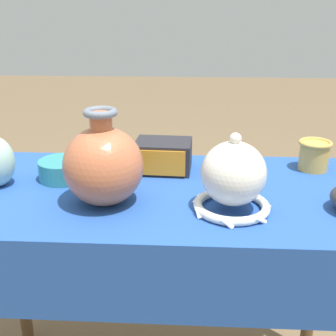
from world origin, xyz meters
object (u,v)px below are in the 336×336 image
object	(u,v)px
vase_tall_bulbous	(103,165)
vase_dome_bell	(233,179)
pot_squat_teal	(64,169)
cup_wide_ochre	(314,154)
mosaic_tile_box	(163,156)

from	to	relation	value
vase_tall_bulbous	vase_dome_bell	distance (m)	0.32
pot_squat_teal	cup_wide_ochre	world-z (taller)	cup_wide_ochre
pot_squat_teal	cup_wide_ochre	size ratio (longest dim) A/B	1.42
vase_tall_bulbous	cup_wide_ochre	bearing A→B (deg)	24.31
pot_squat_teal	cup_wide_ochre	bearing A→B (deg)	8.82
vase_tall_bulbous	cup_wide_ochre	size ratio (longest dim) A/B	2.44
vase_dome_bell	mosaic_tile_box	size ratio (longest dim) A/B	1.17
vase_tall_bulbous	pot_squat_teal	xyz separation A→B (m)	(-0.15, 0.15, -0.07)
vase_tall_bulbous	vase_dome_bell	size ratio (longest dim) A/B	1.20
vase_dome_bell	cup_wide_ochre	size ratio (longest dim) A/B	2.04
mosaic_tile_box	cup_wide_ochre	xyz separation A→B (m)	(0.46, 0.03, 0.00)
vase_dome_bell	mosaic_tile_box	distance (m)	0.32
vase_dome_bell	cup_wide_ochre	bearing A→B (deg)	46.90
cup_wide_ochre	mosaic_tile_box	bearing A→B (deg)	-176.35
vase_tall_bulbous	vase_dome_bell	xyz separation A→B (m)	(0.32, -0.02, -0.02)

